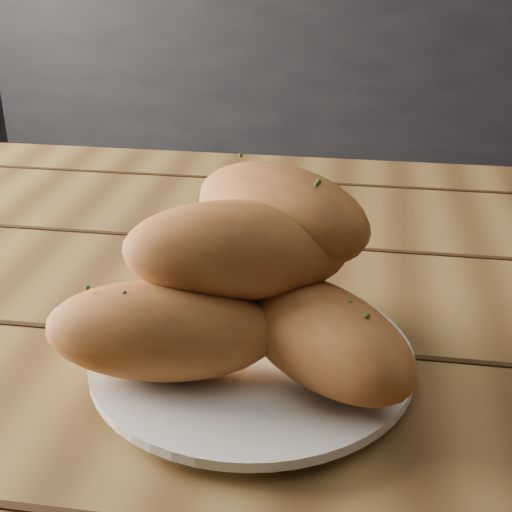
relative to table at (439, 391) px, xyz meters
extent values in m
cube|color=black|center=(0.09, 1.95, -0.20)|extent=(2.80, 0.60, 0.90)
cube|color=olive|center=(0.00, 0.00, 0.08)|extent=(1.52, 0.82, 0.04)
cylinder|color=brown|center=(-0.65, 0.35, -0.29)|extent=(0.07, 0.07, 0.71)
cylinder|color=white|center=(-0.16, -0.14, 0.11)|extent=(0.23, 0.23, 0.01)
cylinder|color=white|center=(-0.16, -0.14, 0.12)|extent=(0.25, 0.25, 0.01)
ellipsoid|color=#B17031|center=(-0.22, -0.18, 0.16)|extent=(0.17, 0.09, 0.07)
ellipsoid|color=#B17031|center=(-0.11, -0.16, 0.16)|extent=(0.17, 0.17, 0.07)
ellipsoid|color=#B17031|center=(-0.17, -0.08, 0.16)|extent=(0.14, 0.17, 0.07)
ellipsoid|color=#B17031|center=(-0.17, -0.14, 0.21)|extent=(0.17, 0.10, 0.07)
ellipsoid|color=#B17031|center=(-0.15, -0.10, 0.22)|extent=(0.17, 0.14, 0.07)
camera|label=1|loc=(-0.09, -0.59, 0.42)|focal=50.00mm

